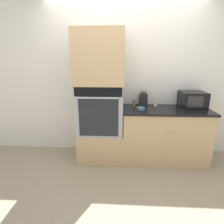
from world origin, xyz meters
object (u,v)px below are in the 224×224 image
Objects in this scene: knife_block at (143,100)px; condiment_jar_near at (134,103)px; wall_oven at (101,109)px; microwave at (192,100)px; bowl at (141,109)px; condiment_jar_mid at (155,104)px.

knife_block is 0.18m from condiment_jar_near.
wall_oven is 0.54m from condiment_jar_near.
microwave reaches higher than bowl.
wall_oven is at bearing 173.13° from bowl.
bowl is at bearing -167.55° from microwave.
microwave is 0.86m from bowl.
bowl is at bearing -6.87° from wall_oven.
microwave reaches higher than condiment_jar_near.
wall_oven reaches higher than condiment_jar_near.
condiment_jar_mid is (0.20, -0.04, -0.07)m from knife_block.
knife_block reaches higher than condiment_jar_mid.
bowl is 1.15× the size of condiment_jar_near.
bowl is (-0.06, -0.26, -0.08)m from knife_block.
microwave is 0.77m from knife_block.
microwave is 0.58m from condiment_jar_mid.
microwave is 1.56× the size of knife_block.
bowl is 0.21m from condiment_jar_near.
condiment_jar_mid is (0.36, 0.04, -0.02)m from condiment_jar_near.
wall_oven reaches higher than bowl.
wall_oven is at bearing -164.62° from knife_block.
wall_oven is 1.47m from microwave.
condiment_jar_near is at bearing -172.87° from condiment_jar_mid.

